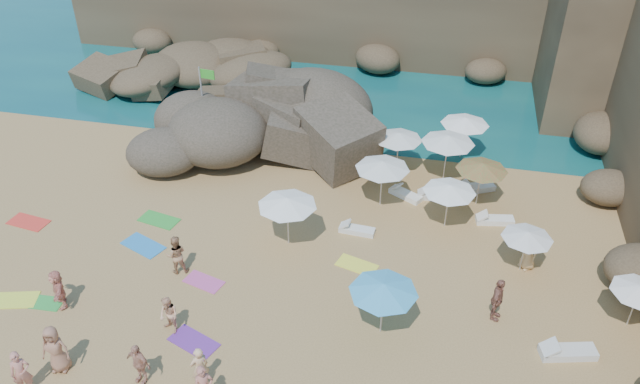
% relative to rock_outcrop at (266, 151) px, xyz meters
% --- Properties ---
extents(ground, '(120.00, 120.00, 0.00)m').
position_rel_rock_outcrop_xyz_m(ground, '(2.23, -8.97, 0.00)').
color(ground, tan).
rests_on(ground, ground).
extents(seawater, '(120.00, 120.00, 0.00)m').
position_rel_rock_outcrop_xyz_m(seawater, '(2.23, 21.03, 0.00)').
color(seawater, '#0C4751').
rests_on(seawater, ground).
extents(cliff_corner, '(10.00, 12.00, 8.00)m').
position_rel_rock_outcrop_xyz_m(cliff_corner, '(19.23, 11.03, 4.00)').
color(cliff_corner, brown).
rests_on(cliff_corner, ground).
extents(rock_promontory, '(12.00, 7.00, 2.00)m').
position_rel_rock_outcrop_xyz_m(rock_promontory, '(-8.77, 7.03, 0.00)').
color(rock_promontory, brown).
rests_on(rock_promontory, ground).
extents(rock_outcrop, '(10.30, 8.50, 3.66)m').
position_rel_rock_outcrop_xyz_m(rock_outcrop, '(0.00, 0.00, 0.00)').
color(rock_outcrop, brown).
rests_on(rock_outcrop, ground).
extents(flag_pole, '(0.85, 0.15, 4.36)m').
position_rel_rock_outcrop_xyz_m(flag_pole, '(-3.25, 0.23, 2.78)').
color(flag_pole, silver).
rests_on(flag_pole, ground).
extents(parasol_0, '(2.44, 2.44, 2.31)m').
position_rel_rock_outcrop_xyz_m(parasol_0, '(10.04, 1.63, 2.12)').
color(parasol_0, silver).
rests_on(parasol_0, ground).
extents(parasol_1, '(2.48, 2.48, 2.35)m').
position_rel_rock_outcrop_xyz_m(parasol_1, '(6.55, -3.49, 2.15)').
color(parasol_1, silver).
rests_on(parasol_1, ground).
extents(parasol_2, '(2.33, 2.33, 2.20)m').
position_rel_rock_outcrop_xyz_m(parasol_2, '(6.94, -0.47, 2.02)').
color(parasol_2, silver).
rests_on(parasol_2, ground).
extents(parasol_3, '(2.57, 2.57, 2.43)m').
position_rel_rock_outcrop_xyz_m(parasol_3, '(9.30, -0.64, 2.23)').
color(parasol_3, silver).
rests_on(parasol_3, ground).
extents(parasol_5, '(2.30, 2.30, 2.17)m').
position_rel_rock_outcrop_xyz_m(parasol_5, '(9.57, -4.49, 2.00)').
color(parasol_5, silver).
rests_on(parasol_5, ground).
extents(parasol_6, '(2.35, 2.35, 2.22)m').
position_rel_rock_outcrop_xyz_m(parasol_6, '(10.91, -2.48, 2.04)').
color(parasol_6, silver).
rests_on(parasol_6, ground).
extents(parasol_9, '(2.49, 2.49, 2.35)m').
position_rel_rock_outcrop_xyz_m(parasol_9, '(3.12, -7.17, 2.16)').
color(parasol_9, silver).
rests_on(parasol_9, ground).
extents(parasol_10, '(2.44, 2.44, 2.30)m').
position_rel_rock_outcrop_xyz_m(parasol_10, '(7.65, -11.34, 2.11)').
color(parasol_10, silver).
rests_on(parasol_10, ground).
extents(parasol_11, '(2.02, 2.02, 1.91)m').
position_rel_rock_outcrop_xyz_m(parasol_11, '(12.71, -6.78, 1.76)').
color(parasol_11, silver).
rests_on(parasol_11, ground).
extents(lounger_0, '(1.58, 0.62, 0.24)m').
position_rel_rock_outcrop_xyz_m(lounger_0, '(5.85, -5.82, 0.12)').
color(lounger_0, white).
rests_on(lounger_0, ground).
extents(lounger_1, '(1.73, 0.83, 0.26)m').
position_rel_rock_outcrop_xyz_m(lounger_1, '(11.74, -3.79, 0.13)').
color(lounger_1, white).
rests_on(lounger_1, ground).
extents(lounger_2, '(1.90, 1.34, 0.28)m').
position_rel_rock_outcrop_xyz_m(lounger_2, '(10.87, -1.38, 0.14)').
color(lounger_2, silver).
rests_on(lounger_2, ground).
extents(lounger_3, '(1.74, 0.71, 0.26)m').
position_rel_rock_outcrop_xyz_m(lounger_3, '(9.03, -2.44, 0.13)').
color(lounger_3, silver).
rests_on(lounger_3, ground).
extents(lounger_4, '(1.68, 1.28, 0.25)m').
position_rel_rock_outcrop_xyz_m(lounger_4, '(7.64, -2.65, 0.13)').
color(lounger_4, white).
rests_on(lounger_4, ground).
extents(lounger_5, '(2.01, 1.09, 0.30)m').
position_rel_rock_outcrop_xyz_m(lounger_5, '(14.11, -11.05, 0.15)').
color(lounger_5, silver).
rests_on(lounger_5, ground).
extents(towel_3, '(1.51, 0.82, 0.03)m').
position_rel_rock_outcrop_xyz_m(towel_3, '(-5.06, -12.67, 0.01)').
color(towel_3, green).
rests_on(towel_3, ground).
extents(towel_4, '(1.99, 1.35, 0.03)m').
position_rel_rock_outcrop_xyz_m(towel_4, '(-6.26, -12.81, 0.02)').
color(towel_4, '#E1EF3F').
rests_on(towel_4, ground).
extents(towel_6, '(1.99, 1.48, 0.03)m').
position_rel_rock_outcrop_xyz_m(towel_6, '(1.27, -13.29, 0.02)').
color(towel_6, '#6D2E96').
rests_on(towel_6, ground).
extents(towel_7, '(1.90, 1.13, 0.03)m').
position_rel_rock_outcrop_xyz_m(towel_7, '(-8.61, -8.27, 0.02)').
color(towel_7, red).
rests_on(towel_7, ground).
extents(towel_8, '(2.10, 1.58, 0.03)m').
position_rel_rock_outcrop_xyz_m(towel_8, '(-2.87, -8.69, 0.02)').
color(towel_8, '#2683CE').
rests_on(towel_8, ground).
extents(towel_9, '(1.72, 1.18, 0.03)m').
position_rel_rock_outcrop_xyz_m(towel_9, '(0.47, -10.27, 0.01)').
color(towel_9, '#CF5097').
rests_on(towel_9, ground).
extents(towel_11, '(1.94, 1.24, 0.03)m').
position_rel_rock_outcrop_xyz_m(towel_11, '(-2.98, -6.86, 0.02)').
color(towel_11, green).
rests_on(towel_11, ground).
extents(towel_12, '(1.81, 1.25, 0.03)m').
position_rel_rock_outcrop_xyz_m(towel_12, '(6.22, -7.99, 0.01)').
color(towel_12, '#F4F340').
rests_on(towel_12, ground).
extents(person_stand_0, '(0.75, 0.69, 1.73)m').
position_rel_rock_outcrop_xyz_m(person_stand_0, '(-3.24, -16.38, 0.86)').
color(person_stand_0, tan).
rests_on(person_stand_0, ground).
extents(person_stand_1, '(1.03, 0.93, 1.73)m').
position_rel_rock_outcrop_xyz_m(person_stand_1, '(-0.75, -9.87, 0.87)').
color(person_stand_1, tan).
rests_on(person_stand_1, ground).
extents(person_stand_2, '(0.87, 0.98, 1.45)m').
position_rel_rock_outcrop_xyz_m(person_stand_2, '(4.53, -0.09, 0.72)').
color(person_stand_2, tan).
rests_on(person_stand_2, ground).
extents(person_stand_3, '(0.72, 1.15, 1.83)m').
position_rel_rock_outcrop_xyz_m(person_stand_3, '(11.64, -9.78, 0.92)').
color(person_stand_3, '#8D5846').
rests_on(person_stand_3, ground).
extents(person_stand_4, '(0.91, 0.98, 1.78)m').
position_rel_rock_outcrop_xyz_m(person_stand_4, '(12.93, -6.59, 0.89)').
color(person_stand_4, '#E1B476').
rests_on(person_stand_4, ground).
extents(person_stand_5, '(1.41, 1.13, 1.53)m').
position_rel_rock_outcrop_xyz_m(person_stand_5, '(0.36, -0.56, 0.77)').
color(person_stand_5, tan).
rests_on(person_stand_5, ground).
extents(person_stand_6, '(0.72, 0.73, 1.70)m').
position_rel_rock_outcrop_xyz_m(person_stand_6, '(2.24, -14.95, 0.85)').
color(person_stand_6, '#EBB885').
rests_on(person_stand_6, ground).
extents(person_lie_1, '(1.36, 1.83, 0.40)m').
position_rel_rock_outcrop_xyz_m(person_lie_1, '(0.24, -15.22, 0.20)').
color(person_lie_1, tan).
rests_on(person_lie_1, ground).
extents(person_lie_2, '(1.26, 2.02, 0.50)m').
position_rel_rock_outcrop_xyz_m(person_lie_2, '(-2.64, -15.35, 0.25)').
color(person_lie_2, '#A16B50').
rests_on(person_lie_2, ground).
extents(person_lie_3, '(2.21, 2.19, 0.43)m').
position_rel_rock_outcrop_xyz_m(person_lie_3, '(-4.24, -12.62, 0.22)').
color(person_lie_3, tan).
rests_on(person_lie_3, ground).
extents(person_lie_5, '(1.39, 1.72, 0.59)m').
position_rel_rock_outcrop_xyz_m(person_lie_5, '(0.30, -12.97, 0.29)').
color(person_lie_5, '#E1A880').
rests_on(person_lie_5, ground).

